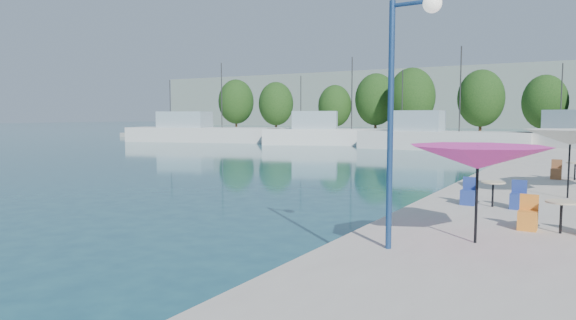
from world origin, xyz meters
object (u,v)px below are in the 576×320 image
Objects in this scene: umbrella_white at (570,137)px; street_lamp at (406,77)px; trawler_01 at (203,133)px; umbrella_pink at (478,157)px; trawler_03 at (437,139)px; trawler_02 at (333,135)px.

street_lamp is at bearing -105.18° from umbrella_white.
trawler_01 is at bearing 143.76° from umbrella_white.
umbrella_pink is 1.02× the size of umbrella_white.
umbrella_white is (12.50, -30.82, 1.55)m from trawler_03.
trawler_02 is at bearing 166.93° from trawler_03.
trawler_02 is 41.49m from umbrella_white.
umbrella_pink is at bearing -100.11° from umbrella_white.
umbrella_pink is at bearing -76.34° from trawler_03.
umbrella_pink is 7.96m from umbrella_white.
trawler_03 is at bearing 106.30° from street_lamp.
umbrella_white is 9.72m from street_lamp.
trawler_01 is at bearing 165.55° from trawler_02.
umbrella_pink is at bearing -82.95° from trawler_02.
trawler_03 is 40.24m from umbrella_pink.
street_lamp reaches higher than umbrella_pink.
street_lamp is at bearing -127.88° from umbrella_pink.
trawler_03 is at bearing 106.02° from umbrella_pink.
trawler_02 reaches higher than umbrella_white.
trawler_01 is 51.92m from umbrella_white.
trawler_02 and trawler_03 have the same top height.
umbrella_pink is (23.49, -41.00, 1.38)m from trawler_02.
trawler_01 reaches higher than umbrella_white.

